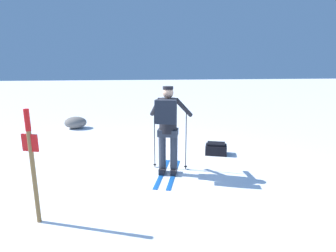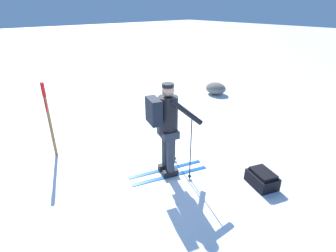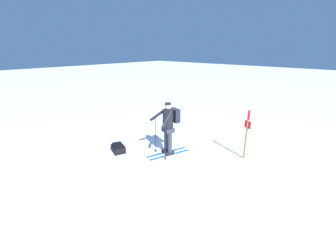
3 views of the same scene
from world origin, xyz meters
name	(u,v)px [view 1 (image 1 of 3)]	position (x,y,z in m)	size (l,w,h in m)	color
ground_plane	(136,172)	(0.00, 0.00, 0.00)	(80.00, 80.00, 0.00)	white
skier	(168,124)	(0.65, -0.19, 1.07)	(0.97, 1.58, 1.81)	#144C9E
dropped_backpack	(216,149)	(2.06, 0.91, 0.14)	(0.63, 0.54, 0.29)	black
trail_marker	(32,157)	(-1.42, -1.62, 0.99)	(0.23, 0.11, 1.64)	olive
rock_boulder	(76,123)	(-2.05, 4.41, 0.21)	(0.77, 0.65, 0.42)	slate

